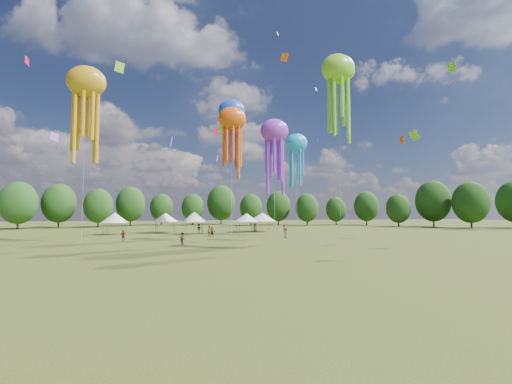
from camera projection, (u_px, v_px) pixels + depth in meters
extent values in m
plane|color=#384416|center=(353.00, 320.00, 12.93)|extent=(300.00, 300.00, 0.00)
imported|color=gray|center=(182.00, 239.00, 41.84)|extent=(1.00, 0.99, 1.63)
imported|color=gray|center=(255.00, 227.00, 70.44)|extent=(0.60, 0.91, 1.82)
imported|color=gray|center=(284.00, 229.00, 67.57)|extent=(0.89, 0.98, 1.62)
imported|color=gray|center=(199.00, 228.00, 66.53)|extent=(1.17, 0.68, 1.80)
imported|color=gray|center=(123.00, 236.00, 47.45)|extent=(0.99, 0.62, 1.58)
imported|color=gray|center=(212.00, 232.00, 55.78)|extent=(1.64, 0.77, 1.70)
imported|color=gray|center=(209.00, 231.00, 57.61)|extent=(0.57, 0.74, 1.80)
imported|color=gray|center=(286.00, 233.00, 53.45)|extent=(0.76, 0.90, 1.58)
cylinder|color=#47474C|center=(103.00, 229.00, 59.43)|extent=(0.08, 0.08, 2.18)
cylinder|color=#47474C|center=(107.00, 228.00, 62.68)|extent=(0.08, 0.08, 2.18)
cylinder|color=#47474C|center=(122.00, 229.00, 60.12)|extent=(0.08, 0.08, 2.18)
cylinder|color=#47474C|center=(125.00, 228.00, 63.36)|extent=(0.08, 0.08, 2.18)
cube|color=white|center=(115.00, 223.00, 61.47)|extent=(3.72, 3.72, 0.10)
cone|color=white|center=(115.00, 217.00, 61.53)|extent=(4.84, 4.84, 1.87)
cylinder|color=#47474C|center=(156.00, 228.00, 65.17)|extent=(0.08, 0.08, 2.14)
cylinder|color=#47474C|center=(157.00, 227.00, 68.61)|extent=(0.08, 0.08, 2.14)
cylinder|color=#47474C|center=(174.00, 228.00, 65.90)|extent=(0.08, 0.08, 2.14)
cylinder|color=#47474C|center=(174.00, 227.00, 69.34)|extent=(0.08, 0.08, 2.14)
cube|color=white|center=(165.00, 222.00, 67.32)|extent=(3.92, 3.92, 0.10)
cone|color=white|center=(165.00, 217.00, 67.38)|extent=(5.09, 5.09, 1.84)
cylinder|color=#47474C|center=(186.00, 229.00, 60.45)|extent=(0.08, 0.08, 2.30)
cylinder|color=#47474C|center=(186.00, 228.00, 63.51)|extent=(0.08, 0.08, 2.30)
cylinder|color=#47474C|center=(203.00, 229.00, 61.10)|extent=(0.08, 0.08, 2.30)
cylinder|color=#47474C|center=(202.00, 228.00, 64.15)|extent=(0.08, 0.08, 2.30)
cube|color=white|center=(194.00, 222.00, 62.38)|extent=(3.53, 3.53, 0.10)
cone|color=white|center=(194.00, 217.00, 62.44)|extent=(4.59, 4.59, 1.97)
cylinder|color=#47474C|center=(239.00, 228.00, 67.15)|extent=(0.08, 0.08, 2.07)
cylinder|color=#47474C|center=(237.00, 227.00, 70.72)|extent=(0.08, 0.08, 2.07)
cylinder|color=#47474C|center=(257.00, 227.00, 67.91)|extent=(0.08, 0.08, 2.07)
cylinder|color=#47474C|center=(253.00, 227.00, 71.48)|extent=(0.08, 0.08, 2.07)
cube|color=white|center=(247.00, 222.00, 69.38)|extent=(4.06, 4.06, 0.10)
cone|color=white|center=(247.00, 218.00, 69.44)|extent=(5.28, 5.28, 1.78)
cylinder|color=#47474C|center=(255.00, 227.00, 68.28)|extent=(0.08, 0.08, 2.15)
cylinder|color=#47474C|center=(251.00, 226.00, 72.25)|extent=(0.08, 0.08, 2.15)
cylinder|color=#47474C|center=(274.00, 227.00, 69.13)|extent=(0.08, 0.08, 2.15)
cylinder|color=#47474C|center=(269.00, 226.00, 73.09)|extent=(0.08, 0.08, 2.15)
cube|color=white|center=(262.00, 221.00, 70.76)|extent=(4.46, 4.46, 0.10)
cone|color=white|center=(262.00, 217.00, 70.81)|extent=(5.80, 5.80, 1.84)
ellipsoid|color=#FE5B0F|center=(232.00, 119.00, 46.50)|extent=(3.98, 2.79, 3.39)
cylinder|color=beige|center=(232.00, 180.00, 45.96)|extent=(0.03, 0.03, 17.64)
ellipsoid|color=blue|center=(232.00, 111.00, 59.63)|extent=(4.97, 3.48, 4.23)
cylinder|color=beige|center=(232.00, 173.00, 58.94)|extent=(0.03, 0.03, 22.78)
ellipsoid|color=#1B9EED|center=(296.00, 143.00, 46.17)|extent=(3.23, 2.26, 2.74)
cylinder|color=beige|center=(297.00, 192.00, 45.74)|extent=(0.03, 0.03, 14.05)
ellipsoid|color=gold|center=(86.00, 82.00, 44.65)|extent=(5.12, 3.58, 4.35)
cylinder|color=beige|center=(84.00, 162.00, 43.98)|extent=(0.03, 0.03, 22.16)
ellipsoid|color=#9B33E3|center=(274.00, 131.00, 36.98)|extent=(3.25, 2.28, 2.76)
cylinder|color=beige|center=(275.00, 190.00, 36.57)|extent=(0.03, 0.03, 13.51)
ellipsoid|color=#85E425|center=(338.00, 69.00, 55.69)|extent=(5.97, 4.18, 5.07)
cylinder|color=beige|center=(340.00, 152.00, 54.82)|extent=(0.03, 0.03, 28.77)
cube|color=#85E425|center=(221.00, 129.00, 77.14)|extent=(1.94, 1.10, 2.47)
cube|color=blue|center=(316.00, 89.00, 81.65)|extent=(0.82, 0.68, 0.93)
cube|color=#F247BB|center=(218.00, 158.00, 58.63)|extent=(0.48, 1.13, 1.34)
cube|color=#85E425|center=(452.00, 67.00, 50.83)|extent=(1.21, 0.72, 1.53)
cube|color=#9B33E3|center=(171.00, 142.00, 69.48)|extent=(0.60, 2.16, 2.54)
cube|color=red|center=(27.00, 61.00, 44.49)|extent=(0.31, 1.18, 1.36)
cube|color=#FE5B0F|center=(284.00, 57.00, 61.47)|extent=(1.55, 0.74, 1.95)
cube|color=#85E425|center=(414.00, 135.00, 70.34)|extent=(1.87, 1.50, 2.36)
cube|color=#1B9EED|center=(318.00, 141.00, 86.80)|extent=(0.80, 1.20, 1.29)
cube|color=#F247BB|center=(453.00, 82.00, 47.12)|extent=(0.44, 0.83, 0.91)
cube|color=#9B33E3|center=(54.00, 137.00, 68.14)|extent=(1.42, 1.90, 2.21)
cube|color=red|center=(216.00, 132.00, 57.43)|extent=(0.94, 0.69, 1.40)
cube|color=#FE5B0F|center=(402.00, 140.00, 55.49)|extent=(0.23, 1.25, 1.55)
cube|color=gold|center=(278.00, 34.00, 79.07)|extent=(0.58, 0.58, 0.87)
cube|color=#85E425|center=(120.00, 67.00, 35.66)|extent=(1.00, 0.43, 1.30)
cylinder|color=#38281C|center=(18.00, 222.00, 79.60)|extent=(0.44, 0.44, 3.36)
ellipsoid|color=#1F4416|center=(19.00, 203.00, 79.89)|extent=(8.40, 8.40, 10.51)
cylinder|color=#38281C|center=(58.00, 221.00, 88.08)|extent=(0.44, 0.44, 3.41)
ellipsoid|color=#1F4416|center=(59.00, 203.00, 88.37)|extent=(8.53, 8.53, 10.66)
cylinder|color=#38281C|center=(98.00, 222.00, 89.70)|extent=(0.44, 0.44, 3.07)
ellipsoid|color=#1F4416|center=(98.00, 206.00, 89.96)|extent=(7.66, 7.66, 9.58)
cylinder|color=#38281C|center=(130.00, 220.00, 99.29)|extent=(0.44, 0.44, 3.43)
ellipsoid|color=#1F4416|center=(131.00, 204.00, 99.59)|extent=(8.58, 8.58, 10.73)
cylinder|color=#38281C|center=(161.00, 220.00, 106.58)|extent=(0.44, 0.44, 2.95)
ellipsoid|color=#1F4416|center=(162.00, 207.00, 106.84)|extent=(7.37, 7.37, 9.21)
cylinder|color=#38281C|center=(193.00, 221.00, 104.86)|extent=(0.44, 0.44, 2.89)
ellipsoid|color=#1F4416|center=(193.00, 208.00, 105.11)|extent=(7.23, 7.23, 9.04)
cylinder|color=#38281C|center=(221.00, 219.00, 111.20)|extent=(0.44, 0.44, 3.84)
ellipsoid|color=#1F4416|center=(221.00, 203.00, 111.54)|extent=(9.60, 9.60, 11.99)
cylinder|color=#38281C|center=(251.00, 221.00, 102.10)|extent=(0.44, 0.44, 2.84)
ellipsoid|color=#1F4416|center=(251.00, 208.00, 102.35)|extent=(7.11, 7.11, 8.89)
cylinder|color=#38281C|center=(279.00, 220.00, 106.66)|extent=(0.44, 0.44, 3.16)
ellipsoid|color=#1F4416|center=(278.00, 206.00, 106.94)|extent=(7.91, 7.91, 9.88)
cylinder|color=#38281C|center=(307.00, 221.00, 102.65)|extent=(0.44, 0.44, 2.88)
ellipsoid|color=#1F4416|center=(307.00, 208.00, 102.90)|extent=(7.21, 7.21, 9.01)
cylinder|color=#38281C|center=(336.00, 221.00, 106.79)|extent=(0.44, 0.44, 2.63)
ellipsoid|color=#1F4416|center=(336.00, 209.00, 107.02)|extent=(6.57, 6.57, 8.22)
cylinder|color=#38281C|center=(367.00, 220.00, 105.24)|extent=(0.44, 0.44, 3.13)
ellipsoid|color=#1F4416|center=(366.00, 206.00, 105.52)|extent=(7.81, 7.81, 9.77)
cylinder|color=#38281C|center=(399.00, 222.00, 94.24)|extent=(0.44, 0.44, 2.72)
ellipsoid|color=#1F4416|center=(398.00, 208.00, 94.48)|extent=(6.80, 6.80, 8.50)
cylinder|color=#38281C|center=(434.00, 220.00, 93.39)|extent=(0.44, 0.44, 3.81)
ellipsoid|color=#1F4416|center=(433.00, 201.00, 93.72)|extent=(9.52, 9.52, 11.90)
cylinder|color=#38281C|center=(471.00, 221.00, 85.22)|extent=(0.44, 0.44, 3.51)
ellipsoid|color=#1F4416|center=(471.00, 202.00, 85.52)|extent=(8.78, 8.78, 10.97)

